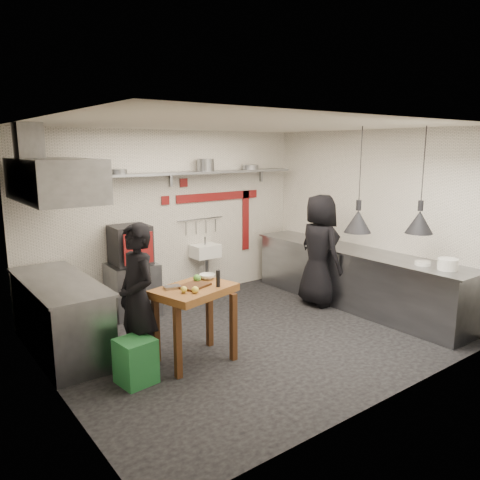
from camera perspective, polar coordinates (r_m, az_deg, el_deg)
floor at (r=6.47m, az=1.09°, el=-11.73°), size 5.00×5.00×0.00m
ceiling at (r=5.97m, az=1.19°, el=13.87°), size 5.00×5.00×0.00m
wall_back at (r=7.80m, az=-8.44°, el=2.82°), size 5.00×0.04×2.80m
wall_front at (r=4.64m, az=17.39°, el=-3.32°), size 5.00×0.04×2.80m
wall_left at (r=4.96m, az=-22.24°, el=-2.72°), size 0.04×4.20×2.80m
wall_right at (r=7.84m, az=15.67°, el=2.56°), size 0.04×4.20×2.80m
red_band_horiz at (r=8.24m, az=-2.61°, el=5.33°), size 1.70×0.02×0.14m
red_band_vert at (r=8.66m, az=0.70°, el=2.42°), size 0.14×0.02×1.10m
red_tile_a at (r=7.85m, az=-6.88°, el=6.95°), size 0.14×0.02×0.14m
red_tile_b at (r=7.70m, az=-9.09°, el=4.79°), size 0.14×0.02×0.14m
back_shelf at (r=7.57m, az=-7.94°, el=8.06°), size 4.60×0.34×0.04m
shelf_bracket_left at (r=7.01m, az=-22.31°, el=6.26°), size 0.04×0.06×0.24m
shelf_bracket_mid at (r=7.71m, az=-8.47°, el=7.35°), size 0.04×0.06×0.24m
shelf_bracket_right at (r=8.78m, az=2.57°, el=7.92°), size 0.04×0.06×0.24m
pan_far_left at (r=6.92m, az=-20.07°, el=7.74°), size 0.37×0.37×0.09m
pan_mid_left at (r=7.17m, az=-14.53°, el=8.08°), size 0.28×0.28×0.07m
stock_pot at (r=7.87m, az=-4.21°, el=9.12°), size 0.34×0.34×0.20m
pan_right at (r=8.42m, az=1.29°, el=8.88°), size 0.32×0.32×0.08m
oven_stand at (r=7.35m, az=-12.93°, el=-5.86°), size 0.72×0.66×0.80m
combi_oven at (r=7.22m, az=-13.24°, el=-0.54°), size 0.57×0.53×0.58m
oven_door at (r=6.91m, az=-12.27°, el=-1.01°), size 0.44×0.04×0.46m
oven_glass at (r=6.95m, az=-12.37°, el=-0.96°), size 0.35×0.03×0.34m
hand_sink at (r=8.04m, az=-4.26°, el=-1.34°), size 0.46×0.34×0.22m
sink_tap at (r=8.00m, az=-4.28°, el=-0.08°), size 0.03×0.03×0.14m
sink_drain at (r=8.11m, az=-4.06°, el=-4.43°), size 0.06×0.06×0.66m
utensil_rail at (r=8.06m, az=-4.86°, el=2.58°), size 0.90×0.02×0.02m
counter_right at (r=7.77m, az=13.73°, el=-4.60°), size 0.70×3.80×0.90m
counter_right_top at (r=7.65m, az=13.89°, el=-1.25°), size 0.76×3.90×0.03m
plate_stack at (r=6.77m, az=24.00°, el=-2.72°), size 0.32×0.32×0.15m
small_bowl_right at (r=6.93m, az=21.37°, el=-2.65°), size 0.28×0.28×0.05m
counter_left at (r=6.29m, az=-21.01°, el=-8.81°), size 0.70×1.90×0.90m
counter_left_top at (r=6.15m, az=-21.32°, el=-4.73°), size 0.76×2.00×0.03m
extractor_hood at (r=5.96m, az=-21.70°, el=6.84°), size 0.78×1.60×0.50m
hood_duct at (r=5.89m, az=-24.36°, el=10.50°), size 0.28×0.28×0.50m
green_bin at (r=5.35m, az=-12.59°, el=-14.20°), size 0.41×0.41×0.50m
prep_table at (r=5.67m, az=-5.54°, el=-10.17°), size 1.05×0.85×0.92m
cutting_board at (r=5.53m, az=-5.61°, el=-5.56°), size 0.42×0.35×0.02m
pepper_mill at (r=5.48m, az=-2.68°, el=-4.71°), size 0.06×0.06×0.20m
lemon_a at (r=5.31m, az=-6.86°, el=-6.00°), size 0.08×0.08×0.07m
lemon_b at (r=5.29m, az=-5.48°, el=-6.06°), size 0.10×0.10×0.08m
veg_ball at (r=5.70m, az=-5.26°, el=-4.66°), size 0.10×0.10×0.09m
steel_tray at (r=5.50m, az=-8.27°, el=-5.70°), size 0.21×0.16×0.03m
bowl at (r=5.83m, az=-4.02°, el=-4.47°), size 0.25×0.25×0.06m
heat_lamp_near at (r=6.49m, az=14.41°, el=7.05°), size 0.47×0.47×1.42m
heat_lamp_far at (r=6.68m, az=21.36°, el=6.74°), size 0.37×0.37×1.42m
chef_left at (r=5.42m, az=-12.42°, el=-6.97°), size 0.42×0.63×1.71m
chef_right at (r=7.62m, az=9.67°, el=-1.24°), size 0.69×0.95×1.80m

